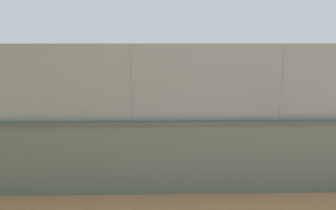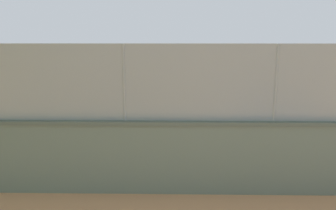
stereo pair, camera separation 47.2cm
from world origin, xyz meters
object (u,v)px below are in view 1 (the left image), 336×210
(player_near_wall_returning, at_px, (233,108))
(player_foreground_swinging, at_px, (68,95))
(courtside_bench, at_px, (135,142))
(sports_ball, at_px, (260,111))

(player_near_wall_returning, distance_m, player_foreground_swinging, 7.34)
(courtside_bench, bearing_deg, sports_ball, -169.11)
(player_near_wall_returning, xyz_separation_m, courtside_bench, (3.33, 2.67, -0.42))
(sports_ball, bearing_deg, player_near_wall_returning, -78.59)
(sports_ball, height_order, courtside_bench, sports_ball)
(player_foreground_swinging, distance_m, sports_ball, 8.64)
(sports_ball, bearing_deg, courtside_bench, 10.89)
(courtside_bench, bearing_deg, player_foreground_swinging, -58.49)
(player_foreground_swinging, bearing_deg, sports_ball, 145.82)
(player_near_wall_returning, xyz_separation_m, player_foreground_swinging, (6.75, -2.90, 0.00))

